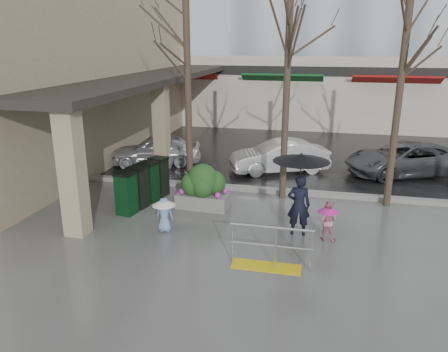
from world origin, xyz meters
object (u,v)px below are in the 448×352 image
at_px(planter, 203,187).
at_px(tree_mideast, 405,46).
at_px(car_a, 156,150).
at_px(child_pink, 328,218).
at_px(tree_midwest, 289,32).
at_px(woman, 300,182).
at_px(tree_west, 187,38).
at_px(car_b, 280,156).
at_px(child_blue, 164,210).
at_px(car_c, 405,159).
at_px(news_boxes, 144,184).
at_px(handrail, 269,253).

bearing_deg(planter, tree_mideast, 14.53).
distance_m(tree_mideast, car_a, 10.24).
relative_size(child_pink, planter, 0.65).
distance_m(tree_midwest, woman, 4.75).
relative_size(tree_west, car_b, 1.78).
height_order(child_blue, car_c, car_c).
xyz_separation_m(tree_midwest, woman, (0.68, -2.82, -3.76)).
bearing_deg(planter, woman, -24.47).
bearing_deg(tree_west, news_boxes, -123.13).
xyz_separation_m(tree_west, child_blue, (0.33, -3.43, -4.47)).
height_order(tree_west, child_pink, tree_west).
bearing_deg(car_a, tree_mideast, 54.64).
bearing_deg(tree_midwest, handrail, -88.09).
relative_size(planter, car_c, 0.36).
bearing_deg(child_pink, planter, -12.23).
xyz_separation_m(tree_west, news_boxes, (-1.04, -1.59, -4.43)).
bearing_deg(planter, car_a, 126.69).
relative_size(child_blue, news_boxes, 0.41).
height_order(tree_west, car_a, tree_west).
height_order(planter, car_b, planter).
bearing_deg(child_blue, child_pink, -177.82).
relative_size(tree_west, tree_mideast, 1.05).
height_order(tree_midwest, news_boxes, tree_midwest).
distance_m(child_pink, child_blue, 4.34).
bearing_deg(tree_mideast, handrail, -123.19).
bearing_deg(car_b, news_boxes, -63.15).
distance_m(tree_west, car_c, 9.50).
bearing_deg(car_a, child_pink, 32.74).
xyz_separation_m(planter, car_c, (6.67, 5.13, -0.04)).
distance_m(child_pink, car_b, 6.22).
height_order(planter, news_boxes, planter).
distance_m(car_a, car_c, 9.95).
xyz_separation_m(handrail, child_blue, (-3.03, 1.37, 0.23)).
height_order(child_blue, news_boxes, news_boxes).
xyz_separation_m(handrail, tree_mideast, (3.14, 4.80, 4.48)).
bearing_deg(news_boxes, woman, -2.83).
distance_m(planter, news_boxes, 1.92).
relative_size(planter, car_a, 0.45).
bearing_deg(tree_west, tree_mideast, 0.00).
bearing_deg(car_b, tree_west, -66.40).
bearing_deg(child_blue, planter, -109.28).
distance_m(planter, car_b, 4.80).
bearing_deg(child_pink, child_blue, 15.77).
distance_m(child_blue, car_c, 10.13).
relative_size(tree_mideast, planter, 3.95).
bearing_deg(woman, car_b, -83.81).
relative_size(child_pink, news_boxes, 0.44).
distance_m(child_pink, news_boxes, 5.85).
distance_m(tree_mideast, child_blue, 8.24).
height_order(news_boxes, car_b, news_boxes).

